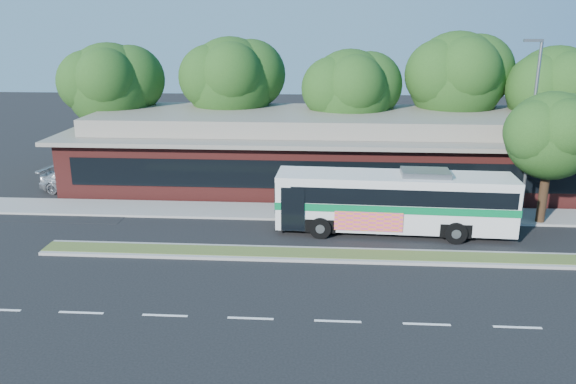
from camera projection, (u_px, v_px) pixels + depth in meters
name	position (u px, v px, depth m)	size (l,w,h in m)	color
ground	(336.00, 262.00, 23.92)	(120.00, 120.00, 0.00)	black
median_strip	(335.00, 255.00, 24.47)	(26.00, 1.10, 0.15)	#3F5323
sidewalk	(334.00, 213.00, 30.02)	(44.00, 2.60, 0.12)	gray
parking_lot	(41.00, 189.00, 34.63)	(14.00, 12.00, 0.01)	black
plaza_building	(333.00, 149.00, 35.73)	(33.20, 11.20, 4.45)	#5C201D
lamp_post	(531.00, 126.00, 27.64)	(0.93, 0.18, 9.07)	slate
tree_bg_a	(117.00, 84.00, 37.64)	(6.47, 5.80, 8.63)	black
tree_bg_b	(237.00, 80.00, 38.01)	(6.69, 6.00, 9.00)	black
tree_bg_c	(356.00, 90.00, 36.70)	(6.24, 5.60, 8.26)	black
tree_bg_d	(463.00, 77.00, 36.98)	(6.91, 6.20, 9.37)	black
tree_bg_e	(560.00, 89.00, 35.83)	(6.47, 5.80, 8.50)	black
transit_bus	(395.00, 198.00, 26.86)	(11.35, 2.97, 3.16)	silver
sedan	(81.00, 181.00, 33.71)	(2.01, 4.93, 1.43)	#B3B6BB
sidewalk_tree	(557.00, 134.00, 27.29)	(4.80, 4.31, 6.69)	black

